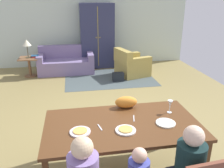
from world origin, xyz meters
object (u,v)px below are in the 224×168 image
object	(u,v)px
plate_near_woman	(166,123)
wine_glass	(170,104)
side_table	(29,64)
couch	(66,63)
cat	(126,102)
handbag	(118,77)
plate_near_man	(80,132)
plate_near_child	(126,130)
armchair	(131,65)
table_lamp	(27,43)
book_lower	(36,57)
book_upper	(35,56)
armoire	(97,36)
dining_table	(122,128)

from	to	relation	value
plate_near_woman	wine_glass	bearing A→B (deg)	59.10
wine_glass	side_table	distance (m)	5.08
plate_near_woman	couch	size ratio (longest dim) A/B	0.15
cat	couch	size ratio (longest dim) A/B	0.19
cat	side_table	bearing A→B (deg)	120.71
couch	handbag	size ratio (longest dim) A/B	5.35
plate_near_man	couch	distance (m)	4.94
plate_near_child	armchair	bearing A→B (deg)	74.68
armchair	table_lamp	xyz separation A→B (m)	(-3.05, 0.41, 0.69)
table_lamp	book_lower	bearing A→B (deg)	1.38
wine_glass	book_upper	xyz separation A→B (m)	(-2.40, 4.39, -0.27)
book_lower	book_upper	distance (m)	0.05
table_lamp	handbag	bearing A→B (deg)	-19.44
plate_near_woman	armoire	distance (m)	5.35
plate_near_woman	armoire	xyz separation A→B (m)	(-0.27, 5.34, 0.28)
wine_glass	dining_table	bearing A→B (deg)	-165.77
armchair	armoire	distance (m)	1.62
cat	table_lamp	bearing A→B (deg)	120.71
plate_near_woman	handbag	distance (m)	3.79
book_upper	wine_glass	bearing A→B (deg)	-61.38
couch	book_upper	bearing A→B (deg)	-166.61
plate_near_child	handbag	size ratio (longest dim) A/B	0.78
couch	side_table	distance (m)	1.12
book_lower	table_lamp	bearing A→B (deg)	-178.62
wine_glass	book_upper	distance (m)	5.01
dining_table	book_upper	size ratio (longest dim) A/B	8.96
cat	dining_table	bearing A→B (deg)	-104.31
dining_table	book_upper	xyz separation A→B (m)	(-1.69, 4.57, -0.08)
dining_table	book_upper	bearing A→B (deg)	110.25
plate_near_man	wine_glass	xyz separation A→B (m)	(1.25, 0.30, 0.12)
armoire	book_lower	size ratio (longest dim) A/B	9.55
book_lower	plate_near_child	bearing A→B (deg)	-70.58
plate_near_child	wine_glass	world-z (taller)	wine_glass
dining_table	couch	size ratio (longest dim) A/B	1.15
dining_table	handbag	bearing A→B (deg)	79.42
couch	cat	bearing A→B (deg)	-77.85
armoire	wine_glass	bearing A→B (deg)	-85.07
side_table	plate_near_child	bearing A→B (deg)	-68.33
dining_table	book_upper	distance (m)	4.88
dining_table	armoire	xyz separation A→B (m)	(0.27, 5.24, 0.35)
armchair	plate_near_woman	bearing A→B (deg)	-98.55
wine_glass	plate_near_woman	bearing A→B (deg)	-120.90
plate_near_child	book_upper	xyz separation A→B (m)	(-1.69, 4.75, -0.15)
couch	armoire	size ratio (longest dim) A/B	0.81
dining_table	plate_near_child	distance (m)	0.19
table_lamp	book_upper	size ratio (longest dim) A/B	2.45
plate_near_woman	cat	distance (m)	0.67
plate_near_woman	armchair	bearing A→B (deg)	81.45
plate_near_woman	book_upper	bearing A→B (deg)	115.51
armchair	side_table	world-z (taller)	armchair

